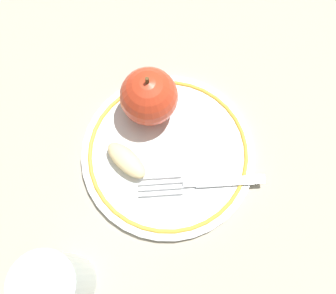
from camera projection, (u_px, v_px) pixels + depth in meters
ground_plane at (155, 158)px, 0.54m from camera, size 2.00×2.00×0.00m
plate at (168, 153)px, 0.53m from camera, size 0.25×0.25×0.01m
apple_red_whole at (149, 97)px, 0.51m from camera, size 0.08×0.08×0.09m
apple_slice_front at (127, 160)px, 0.51m from camera, size 0.06×0.07×0.02m
fork at (205, 183)px, 0.51m from camera, size 0.05×0.17×0.00m
drinking_glass at (57, 284)px, 0.43m from camera, size 0.07×0.07×0.12m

